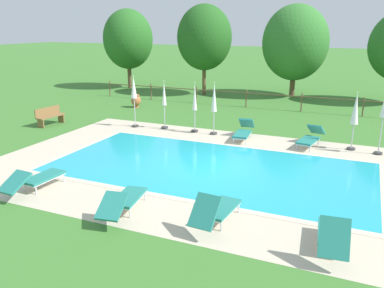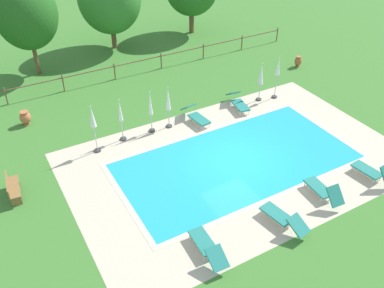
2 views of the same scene
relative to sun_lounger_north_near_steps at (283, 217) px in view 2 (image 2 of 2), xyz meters
name	(u,v)px [view 2 (image 2 of 2)]	position (x,y,z in m)	size (l,w,h in m)	color
ground_plane	(237,161)	(0.79, 4.14, -0.36)	(160.00, 160.00, 0.00)	#3D752D
pool_deck_paving	(237,161)	(0.79, 4.14, -0.35)	(15.22, 9.82, 0.01)	beige
swimming_pool_water	(237,161)	(0.79, 4.14, -0.35)	(10.80, 5.41, 0.01)	#23A8C1
pool_coping_rim	(237,161)	(0.79, 4.14, -0.35)	(11.28, 5.89, 0.01)	beige
sun_lounger_north_near_steps	(283,217)	(0.00, 0.00, 0.00)	(0.92, 2.12, 0.75)	#237A70
sun_lounger_north_mid	(207,246)	(-3.22, 0.23, 0.00)	(0.72, 2.09, 0.73)	#237A70
sun_lounger_north_far	(323,190)	(2.43, 0.37, 0.03)	(0.75, 1.94, 0.95)	#237A70
sun_lounger_north_end	(373,171)	(5.14, 0.19, 0.04)	(0.78, 1.86, 1.02)	#237A70
sun_lounger_south_near_corner	(196,116)	(0.85, 8.02, 0.01)	(0.80, 2.05, 0.84)	#237A70
sun_lounger_south_mid	(238,102)	(3.63, 8.13, 0.01)	(0.94, 2.10, 0.80)	#237A70
patio_umbrella_closed_row_west	(168,101)	(-0.61, 8.29, 1.15)	(0.32, 0.32, 2.36)	#383838
patio_umbrella_closed_row_mid_west	(121,115)	(-3.12, 8.37, 1.05)	(0.32, 0.32, 2.27)	#383838
patio_umbrella_closed_row_centre	(278,71)	(6.15, 8.05, 1.33)	(0.32, 0.32, 2.50)	#383838
patio_umbrella_closed_row_mid_east	(261,76)	(5.18, 8.27, 1.16)	(0.32, 0.32, 2.30)	#383838
patio_umbrella_closed_row_east	(151,107)	(-1.56, 8.34, 1.05)	(0.32, 0.32, 2.30)	#383838
patio_umbrella_closed_deck_corner	(93,120)	(-4.56, 8.06, 1.37)	(0.32, 0.32, 2.49)	#383838
wooden_bench_lawn_side	(12,187)	(-8.60, 6.76, 0.11)	(0.59, 1.54, 0.87)	olive
terracotta_urn_near_fence	(298,61)	(10.18, 10.63, 0.03)	(0.46, 0.46, 0.72)	#A85B38
terracotta_urn_by_tree	(25,118)	(-6.99, 12.20, 0.05)	(0.57, 0.57, 0.77)	#B7663D
perimeter_fence	(138,63)	(0.59, 14.91, 0.33)	(22.68, 0.08, 1.05)	brown
tree_east_mid	(26,13)	(-5.01, 18.09, 3.54)	(3.72, 3.72, 6.10)	brown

